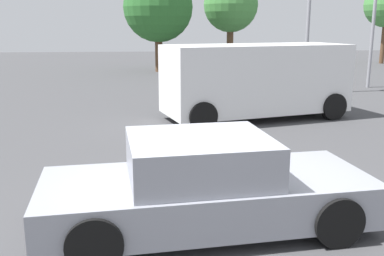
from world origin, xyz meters
TOP-DOWN VIEW (x-y plane):
  - ground_plane at (0.00, 0.00)m, footprint 80.00×80.00m
  - sedan_foreground at (0.10, -0.04)m, footprint 4.44×2.16m
  - van_white at (2.43, 6.85)m, footprint 5.54×3.24m
  - tree_back_left at (4.52, 22.44)m, footprint 3.36×3.36m
  - tree_back_center at (-0.01, 20.29)m, footprint 3.92×3.92m

SIDE VIEW (x-z plane):
  - ground_plane at x=0.00m, z-range 0.00..0.00m
  - sedan_foreground at x=0.10m, z-range -0.05..1.20m
  - van_white at x=2.43m, z-range 0.09..2.20m
  - tree_back_center at x=-0.01m, z-range 0.82..6.40m
  - tree_back_left at x=4.52m, z-range 1.06..6.60m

